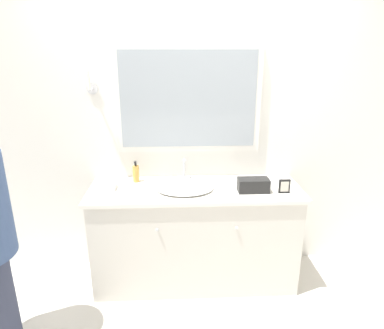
% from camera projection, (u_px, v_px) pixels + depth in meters
% --- Properties ---
extents(ground_plane, '(14.00, 14.00, 0.00)m').
position_uv_depth(ground_plane, '(197.00, 303.00, 2.73)').
color(ground_plane, silver).
extents(wall_back, '(8.00, 0.18, 2.55)m').
position_uv_depth(wall_back, '(193.00, 128.00, 2.92)').
color(wall_back, white).
rests_on(wall_back, ground_plane).
extents(vanity_counter, '(1.70, 0.58, 0.86)m').
position_uv_depth(vanity_counter, '(195.00, 235.00, 2.89)').
color(vanity_counter, beige).
rests_on(vanity_counter, ground_plane).
extents(sink_basin, '(0.46, 0.40, 0.20)m').
position_uv_depth(sink_basin, '(185.00, 187.00, 2.72)').
color(sink_basin, white).
rests_on(sink_basin, vanity_counter).
extents(soap_bottle, '(0.05, 0.05, 0.18)m').
position_uv_depth(soap_bottle, '(136.00, 173.00, 2.86)').
color(soap_bottle, gold).
rests_on(soap_bottle, vanity_counter).
extents(appliance_box, '(0.24, 0.12, 0.11)m').
position_uv_depth(appliance_box, '(253.00, 185.00, 2.67)').
color(appliance_box, black).
rests_on(appliance_box, vanity_counter).
extents(picture_frame, '(0.09, 0.01, 0.11)m').
position_uv_depth(picture_frame, '(284.00, 186.00, 2.64)').
color(picture_frame, black).
rests_on(picture_frame, vanity_counter).
extents(hand_towel_near_sink, '(0.16, 0.12, 0.05)m').
position_uv_depth(hand_towel_near_sink, '(106.00, 186.00, 2.72)').
color(hand_towel_near_sink, white).
rests_on(hand_towel_near_sink, vanity_counter).
extents(metal_tray, '(0.19, 0.11, 0.01)m').
position_uv_depth(metal_tray, '(272.00, 181.00, 2.88)').
color(metal_tray, silver).
rests_on(metal_tray, vanity_counter).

